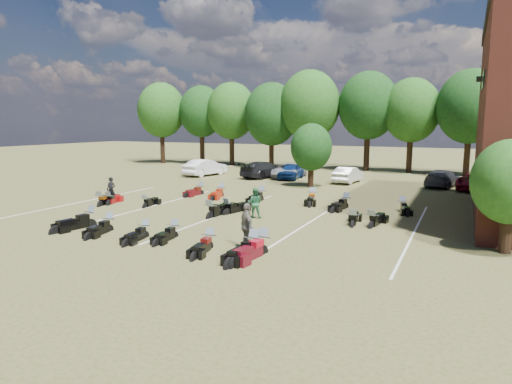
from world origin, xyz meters
The scene contains 36 objects.
ground centered at (0.00, 0.00, 0.00)m, with size 160.00×160.00×0.00m, color brown.
car_0 centered at (-14.62, 19.73, 0.74)m, with size 1.74×4.32×1.47m, color maroon.
car_1 centered at (-13.47, 18.64, 0.78)m, with size 1.65×4.73×1.56m, color silver.
car_2 centered at (-5.61, 20.25, 0.69)m, with size 2.28×4.94×1.37m, color gray.
car_3 centered at (-7.79, 19.50, 0.74)m, with size 2.09×5.13×1.49m, color black.
car_4 centered at (-5.16, 19.56, 0.69)m, with size 1.62×4.02×1.37m, color navy.
car_5 centered at (0.09, 19.16, 0.67)m, with size 1.42×4.07×1.34m, color beige.
car_6 centered at (10.05, 19.01, 0.76)m, with size 2.53×5.49×1.53m, color #600514.
car_7 centered at (7.38, 19.79, 0.67)m, with size 1.88×4.64×1.35m, color #3C3C41.
person_black centered at (-11.06, 3.33, 0.80)m, with size 0.59×0.39×1.61m, color black.
person_green centered at (-0.97, 2.91, 0.80)m, with size 0.78×0.60×1.60m, color #26653C.
person_grey centered at (1.29, -2.69, 0.93)m, with size 1.08×0.45×1.85m, color #5E5B50.
motorcycle_0 centered at (-7.39, -2.22, 0.00)m, with size 0.80×2.50×1.39m, color black, non-canonical shape.
motorcycle_1 centered at (-5.82, -2.65, 0.00)m, with size 0.68×2.15×1.20m, color black, non-canonical shape.
motorcycle_2 centered at (-3.56, -2.92, 0.00)m, with size 0.64×2.00×1.12m, color black, non-canonical shape.
motorcycle_3 centered at (-2.41, -2.36, 0.00)m, with size 0.63×1.99×1.11m, color black, non-canonical shape.
motorcycle_4 centered at (1.82, -3.30, 0.00)m, with size 0.77×2.41×1.34m, color black, non-canonical shape.
motorcycle_5 centered at (-0.08, -3.30, 0.00)m, with size 0.66×2.09×1.16m, color black, non-canonical shape.
motorcycle_6 centered at (2.11, -3.10, 0.00)m, with size 0.80×2.50×1.39m, color #4D0B14, non-canonical shape.
motorcycle_7 centered at (-10.66, 2.64, 0.00)m, with size 0.67×2.10×1.17m, color #990B0E, non-canonical shape.
motorcycle_8 centered at (-10.81, 2.08, 0.00)m, with size 0.74×2.34×1.30m, color black, non-canonical shape.
motorcycle_9 centered at (-8.05, 2.81, 0.00)m, with size 0.64×2.01×1.12m, color black, non-canonical shape.
motorcycle_10 centered at (-3.06, 1.87, 0.00)m, with size 0.79×2.47×1.38m, color black, non-canonical shape.
motorcycle_11 centered at (-2.72, 3.12, 0.00)m, with size 0.72×2.27×1.26m, color black, non-canonical shape.
motorcycle_12 centered at (4.18, 3.04, 0.00)m, with size 0.70×2.19×1.22m, color black, non-canonical shape.
motorcycle_13 centered at (5.05, 3.19, 0.00)m, with size 0.72×2.26×1.26m, color black, non-canonical shape.
motorcycle_14 centered at (-7.79, 8.57, 0.00)m, with size 0.69×2.16×1.20m, color #4B0A0F, non-canonical shape.
motorcycle_15 centered at (-5.99, 8.32, 0.00)m, with size 0.71×2.23×1.25m, color #A01E0B, non-canonical shape.
motorcycle_17 centered at (0.31, 8.79, 0.00)m, with size 0.75×2.34×1.31m, color black, non-canonical shape.
motorcycle_18 centered at (-2.89, 7.98, 0.00)m, with size 0.74×2.32×1.30m, color black, non-canonical shape.
motorcycle_19 centered at (2.68, 7.66, 0.00)m, with size 0.73×2.29×1.28m, color black, non-canonical shape.
motorcycle_20 centered at (5.84, 8.13, 0.00)m, with size 0.66×2.08×1.16m, color black, non-canonical shape.
tree_line centered at (-1.00, 29.00, 6.31)m, with size 56.00×6.00×9.79m.
young_tree_near_building centered at (10.50, 1.00, 2.75)m, with size 2.80×2.80×4.16m.
young_tree_midfield centered at (-2.00, 15.50, 3.09)m, with size 3.20×3.20×4.70m.
parking_lines centered at (-3.00, 3.00, 0.01)m, with size 20.10×14.00×0.01m.
Camera 1 is at (8.94, -18.43, 4.94)m, focal length 32.00 mm.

